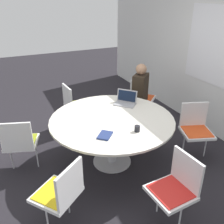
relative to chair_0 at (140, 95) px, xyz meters
The scene contains 12 objects.
ground_plane 1.68m from the chair_0, 45.58° to the right, with size 16.00×16.00×0.00m, color black.
conference_table 1.60m from the chair_0, 45.58° to the right, with size 1.77×1.77×0.75m.
chair_0 is the anchor object (origin of this frame).
chair_1 1.32m from the chair_0, 97.30° to the right, with size 0.47×0.45×0.86m.
chair_2 2.51m from the chair_0, 72.03° to the right, with size 0.54×0.55×0.86m.
chair_3 2.89m from the chair_0, 47.13° to the right, with size 0.60×0.61×0.86m.
chair_4 2.60m from the chair_0, 22.30° to the right, with size 0.47×0.45×0.86m.
chair_5 1.49m from the chair_0, ahead, with size 0.54×0.56×0.86m.
person_0 0.32m from the chair_0, 28.97° to the right, with size 0.40×0.41×1.21m.
laptop 1.08m from the chair_0, 44.26° to the right, with size 0.40×0.39×0.21m.
spiral_notebook 2.09m from the chair_0, 43.18° to the right, with size 0.26×0.25×0.02m.
coffee_cup 1.89m from the chair_0, 32.27° to the right, with size 0.07×0.07×0.08m.
Camera 1 is at (2.86, -1.33, 2.37)m, focal length 40.00 mm.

